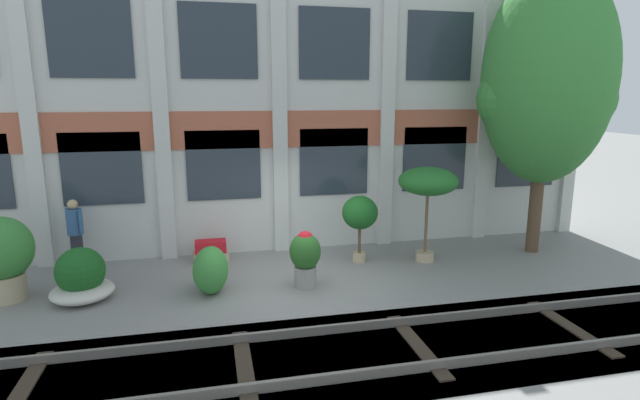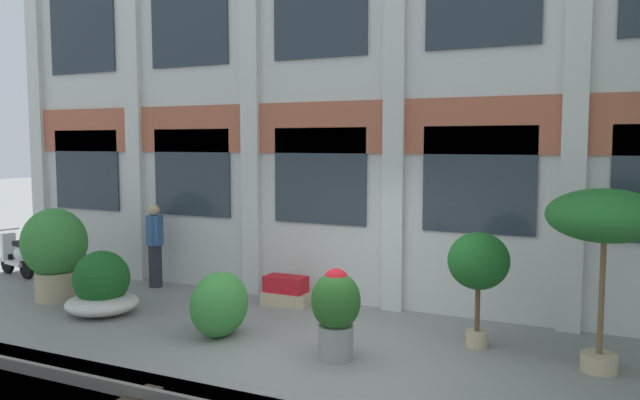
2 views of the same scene
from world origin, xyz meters
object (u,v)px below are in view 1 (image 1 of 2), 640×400
Objects in this scene: potted_plant_wide_bowl at (81,279)px; topiary_hedge at (211,270)px; potted_plant_tall_urn at (360,214)px; potted_plant_stone_basin at (305,255)px; resident_by_doorway at (76,232)px; potted_plant_glazed_jar at (2,254)px; potted_plant_terracotta_small at (428,184)px; potted_plant_square_trough at (211,251)px; broadleaf_tree at (547,81)px.

potted_plant_wide_bowl reaches higher than topiary_hedge.
potted_plant_tall_urn is 6.09m from potted_plant_wide_bowl.
resident_by_doorway reaches higher than potted_plant_stone_basin.
potted_plant_tall_urn is 0.97× the size of potted_plant_glazed_jar.
potted_plant_stone_basin is 3.51m from potted_plant_terracotta_small.
resident_by_doorway is at bearing 59.39° from potted_plant_glazed_jar.
potted_plant_terracotta_small reaches higher than potted_plant_square_trough.
broadleaf_tree is 5.83× the size of potted_plant_wide_bowl.
potted_plant_glazed_jar is 1.84m from resident_by_doorway.
broadleaf_tree is 4.15× the size of potted_plant_glazed_jar.
potted_plant_wide_bowl is 7.69m from potted_plant_terracotta_small.
potted_plant_terracotta_small is (-3.00, -0.09, -2.37)m from broadleaf_tree.
potted_plant_square_trough is 5.42m from potted_plant_terracotta_small.
broadleaf_tree is at bearing 1.78° from potted_plant_terracotta_small.
potted_plant_stone_basin reaches higher than potted_plant_square_trough.
potted_plant_stone_basin reaches higher than topiary_hedge.
potted_plant_wide_bowl is 0.52× the size of potted_plant_terracotta_small.
potted_plant_square_trough is 3.08m from potted_plant_wide_bowl.
potted_plant_wide_bowl is at bearing -175.64° from broadleaf_tree.
resident_by_doorway is (-2.98, 0.10, 0.64)m from potted_plant_square_trough.
potted_plant_stone_basin is 1.01× the size of potted_plant_wide_bowl.
potted_plant_tall_urn is 6.53m from resident_by_doorway.
potted_plant_terracotta_small reaches higher than potted_plant_glazed_jar.
resident_by_doorway reaches higher than potted_plant_square_trough.
potted_plant_terracotta_small is 2.32× the size of topiary_hedge.
potted_plant_tall_urn is at bearing 5.16° from potted_plant_glazed_jar.
potted_plant_square_trough is (-3.48, 0.81, -0.93)m from potted_plant_tall_urn.
potted_plant_square_trough is at bearing 20.74° from potted_plant_glazed_jar.
resident_by_doorway is (-8.02, 1.21, -1.01)m from potted_plant_terracotta_small.
resident_by_doorway is at bearing 171.92° from potted_plant_tall_urn.
potted_plant_square_trough is at bearing 89.56° from topiary_hedge.
potted_plant_square_trough is 2.88m from potted_plant_stone_basin.
broadleaf_tree is 8.13× the size of potted_plant_square_trough.
potted_plant_terracotta_small is at bearing -10.52° from potted_plant_tall_urn.
topiary_hedge is at bearing 95.17° from resident_by_doorway.
potted_plant_glazed_jar reaches higher than topiary_hedge.
potted_plant_square_trough is at bearing 132.01° from potted_plant_stone_basin.
potted_plant_glazed_jar is (-3.92, -1.48, 0.70)m from potted_plant_square_trough.
potted_plant_terracotta_small reaches higher than potted_plant_tall_urn.
potted_plant_glazed_jar is at bearing 167.01° from potted_plant_wide_bowl.
potted_plant_tall_urn is 1.36× the size of potted_plant_wide_bowl.
potted_plant_glazed_jar is at bearing -177.74° from broadleaf_tree.
potted_plant_terracotta_small is (8.96, 0.38, 0.95)m from potted_plant_glazed_jar.
potted_plant_glazed_jar is at bearing -174.84° from potted_plant_tall_urn.
potted_plant_square_trough is 2.00m from topiary_hedge.
broadleaf_tree is at bearing 10.17° from potted_plant_stone_basin.
broadleaf_tree reaches higher than potted_plant_terracotta_small.
potted_plant_stone_basin is at bearing -140.50° from potted_plant_tall_urn.
potted_plant_wide_bowl reaches higher than potted_plant_square_trough.
resident_by_doorway is 3.65m from topiary_hedge.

